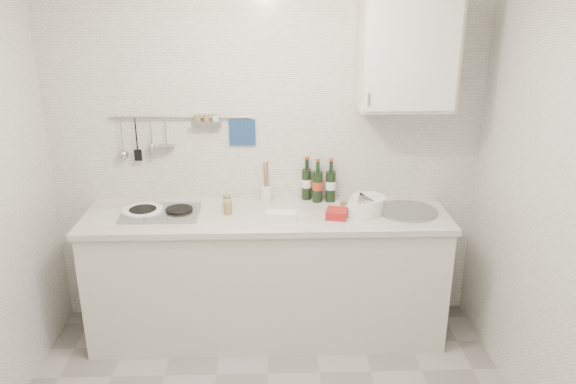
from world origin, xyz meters
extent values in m
cube|color=silver|center=(0.00, 1.40, 1.25)|extent=(3.00, 0.02, 2.50)
cube|color=beige|center=(0.00, 1.10, 0.44)|extent=(2.40, 0.60, 0.88)
cube|color=silver|center=(0.00, 1.10, 0.90)|extent=(2.44, 0.64, 0.04)
cube|color=black|center=(0.00, 1.12, 0.05)|extent=(2.34, 0.52, 0.10)
cube|color=#93969B|center=(-0.70, 1.10, 0.94)|extent=(0.50, 0.32, 0.03)
cylinder|color=black|center=(-0.82, 1.10, 0.96)|extent=(0.18, 0.18, 0.01)
cylinder|color=black|center=(-0.58, 1.10, 0.96)|extent=(0.18, 0.18, 0.01)
cylinder|color=#93969B|center=(0.95, 1.10, 0.93)|extent=(0.40, 0.40, 0.02)
cylinder|color=#93969B|center=(0.95, 1.10, 0.87)|extent=(0.34, 0.34, 0.10)
cylinder|color=#93969B|center=(-0.58, 1.37, 1.52)|extent=(0.95, 0.02, 0.02)
cube|color=navy|center=(-0.16, 1.39, 1.41)|extent=(0.18, 0.02, 0.18)
cube|color=beige|center=(0.90, 1.22, 1.95)|extent=(0.60, 0.35, 0.70)
cube|color=white|center=(0.90, 1.04, 1.95)|extent=(0.56, 0.01, 0.66)
cylinder|color=#93969B|center=(0.64, 1.03, 1.70)|extent=(0.01, 0.01, 0.08)
cylinder|color=#4E7EB2|center=(-0.83, 1.10, 0.93)|extent=(0.28, 0.28, 0.01)
cylinder|color=#4E7EB2|center=(-0.83, 1.10, 0.94)|extent=(0.27, 0.27, 0.01)
cylinder|color=#4E7EB2|center=(-0.82, 1.11, 0.96)|extent=(0.27, 0.27, 0.01)
cylinder|color=white|center=(0.65, 1.09, 0.93)|extent=(0.27, 0.27, 0.01)
cylinder|color=white|center=(0.65, 1.09, 0.94)|extent=(0.26, 0.26, 0.01)
cylinder|color=white|center=(0.66, 1.10, 0.95)|extent=(0.26, 0.26, 0.01)
cylinder|color=white|center=(0.66, 1.10, 0.97)|extent=(0.25, 0.25, 0.01)
cylinder|color=white|center=(0.67, 1.11, 0.98)|extent=(0.25, 0.25, 0.01)
cylinder|color=white|center=(0.68, 1.11, 0.99)|extent=(0.24, 0.24, 0.01)
cylinder|color=white|center=(0.68, 1.11, 1.01)|extent=(0.23, 0.23, 0.01)
cylinder|color=white|center=(0.69, 1.12, 1.02)|extent=(0.23, 0.23, 0.01)
cube|color=white|center=(0.09, 0.98, 0.95)|extent=(0.20, 0.11, 0.06)
cube|color=red|center=(0.46, 1.02, 0.95)|extent=(0.16, 0.16, 0.06)
cylinder|color=white|center=(0.00, 1.34, 0.97)|extent=(0.07, 0.07, 0.11)
cylinder|color=brown|center=(0.01, 1.34, 1.11)|extent=(0.02, 0.05, 0.22)
cylinder|color=brown|center=(-0.01, 1.35, 1.10)|extent=(0.02, 0.04, 0.20)
cylinder|color=olive|center=(-0.27, 1.24, 0.96)|extent=(0.05, 0.05, 0.08)
cylinder|color=tan|center=(-0.27, 1.24, 1.00)|extent=(0.06, 0.06, 0.01)
cylinder|color=olive|center=(0.46, 1.35, 0.95)|extent=(0.06, 0.06, 0.06)
cylinder|color=tan|center=(0.46, 1.35, 0.99)|extent=(0.06, 0.06, 0.01)
cylinder|color=olive|center=(0.53, 1.16, 0.95)|extent=(0.06, 0.06, 0.06)
cylinder|color=tan|center=(0.53, 1.16, 0.98)|extent=(0.06, 0.06, 0.01)
cylinder|color=olive|center=(-0.26, 1.10, 0.96)|extent=(0.06, 0.06, 0.09)
cylinder|color=tan|center=(-0.26, 1.10, 1.01)|extent=(0.06, 0.06, 0.01)
camera|label=1|loc=(0.03, -2.39, 2.33)|focal=35.00mm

